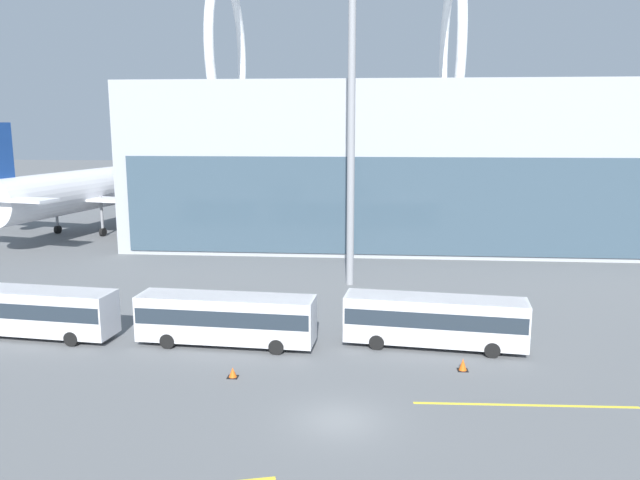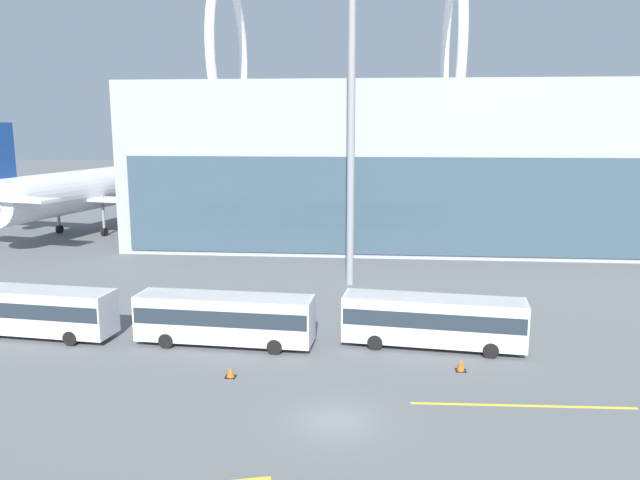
# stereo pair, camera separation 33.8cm
# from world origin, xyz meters

# --- Properties ---
(ground_plane) EXTENTS (440.00, 440.00, 0.00)m
(ground_plane) POSITION_xyz_m (0.00, 0.00, 0.00)
(ground_plane) COLOR slate
(airliner_at_gate_near) EXTENTS (34.22, 38.83, 14.70)m
(airliner_at_gate_near) POSITION_xyz_m (-36.90, 51.01, 5.80)
(airliner_at_gate_near) COLOR white
(airliner_at_gate_near) RESTS_ON ground_plane
(airliner_at_gate_far) EXTENTS (34.40, 34.41, 15.58)m
(airliner_at_gate_far) POSITION_xyz_m (11.52, 56.37, 5.38)
(airliner_at_gate_far) COLOR white
(airliner_at_gate_far) RESTS_ON ground_plane
(shuttle_bus_0) EXTENTS (12.00, 3.87, 3.38)m
(shuttle_bus_0) POSITION_xyz_m (-21.75, 10.68, 1.98)
(shuttle_bus_0) COLOR silver
(shuttle_bus_0) RESTS_ON ground_plane
(shuttle_bus_1) EXTENTS (11.93, 3.44, 3.38)m
(shuttle_bus_1) POSITION_xyz_m (-8.02, 10.16, 1.98)
(shuttle_bus_1) COLOR silver
(shuttle_bus_1) RESTS_ON ground_plane
(shuttle_bus_2) EXTENTS (12.01, 3.99, 3.38)m
(shuttle_bus_2) POSITION_xyz_m (5.71, 10.89, 1.98)
(shuttle_bus_2) COLOR silver
(shuttle_bus_2) RESTS_ON ground_plane
(floodlight_mast) EXTENTS (2.94, 2.94, 29.78)m
(floodlight_mast) POSITION_xyz_m (-0.41, 26.87, 19.34)
(floodlight_mast) COLOR gray
(floodlight_mast) RESTS_ON ground_plane
(lane_stripe_2) EXTENTS (11.72, 0.66, 0.01)m
(lane_stripe_2) POSITION_xyz_m (9.68, 2.49, 0.00)
(lane_stripe_2) COLOR yellow
(lane_stripe_2) RESTS_ON ground_plane
(traffic_cone_1) EXTENTS (0.64, 0.64, 0.74)m
(traffic_cone_1) POSITION_xyz_m (7.06, 7.01, 0.36)
(traffic_cone_1) COLOR black
(traffic_cone_1) RESTS_ON ground_plane
(traffic_cone_2) EXTENTS (0.63, 0.63, 0.59)m
(traffic_cone_2) POSITION_xyz_m (-6.44, 4.85, 0.29)
(traffic_cone_2) COLOR black
(traffic_cone_2) RESTS_ON ground_plane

